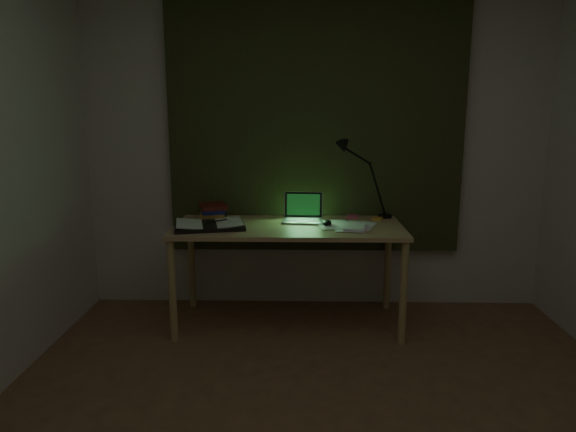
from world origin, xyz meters
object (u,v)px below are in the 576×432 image
open_textbook (209,225)px  laptop (302,208)px  desk (288,275)px  loose_papers (347,226)px  book_stack (213,212)px  desk_lamp (386,181)px

open_textbook → laptop: bearing=3.9°
desk → open_textbook: size_ratio=3.42×
loose_papers → laptop: bearing=149.5°
open_textbook → loose_papers: size_ratio=1.36×
desk → book_stack: 0.72m
open_textbook → desk_lamp: desk_lamp is taller
open_textbook → book_stack: bearing=80.6°
book_stack → open_textbook: bearing=-86.8°
laptop → open_textbook: laptop is taller
desk → loose_papers: loose_papers is taller
desk → laptop: (0.10, 0.11, 0.47)m
book_stack → desk_lamp: 1.30m
book_stack → desk_lamp: bearing=4.3°
laptop → book_stack: 0.66m
book_stack → loose_papers: 0.99m
laptop → open_textbook: 0.67m
laptop → book_stack: laptop is taller
desk → laptop: bearing=48.0°
loose_papers → open_textbook: bearing=-179.3°
open_textbook → book_stack: (-0.01, 0.26, 0.04)m
desk → laptop: laptop is taller
book_stack → desk_lamp: size_ratio=0.39×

